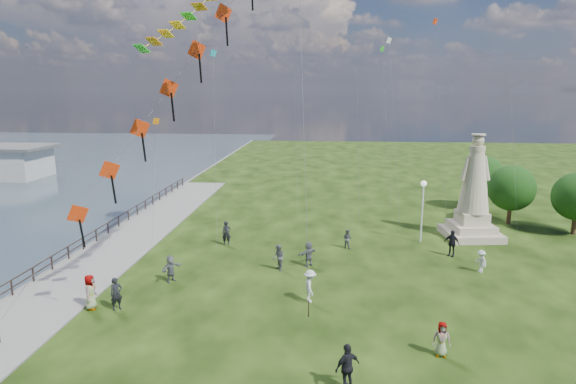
# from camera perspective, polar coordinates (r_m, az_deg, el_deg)

# --- Properties ---
(waterfront) EXTENTS (200.00, 200.00, 1.51)m
(waterfront) POSITION_cam_1_polar(r_m,az_deg,el_deg) (35.31, -23.78, -8.10)
(waterfront) COLOR #32424B
(waterfront) RESTS_ON ground
(statue) EXTENTS (4.52, 4.52, 8.19)m
(statue) POSITION_cam_1_polar(r_m,az_deg,el_deg) (40.27, 21.12, -0.81)
(statue) COLOR tan
(statue) RESTS_ON ground
(lamppost) EXTENTS (0.45, 0.45, 4.81)m
(lamppost) POSITION_cam_1_polar(r_m,az_deg,el_deg) (37.68, 15.69, -0.70)
(lamppost) COLOR silver
(lamppost) RESTS_ON ground
(tree_row) EXTENTS (8.79, 11.92, 5.22)m
(tree_row) POSITION_cam_1_polar(r_m,az_deg,el_deg) (46.86, 25.79, 0.62)
(tree_row) COLOR #382314
(tree_row) RESTS_ON ground
(person_0) EXTENTS (0.76, 0.76, 1.78)m
(person_0) POSITION_cam_1_polar(r_m,az_deg,el_deg) (27.57, -19.69, -11.28)
(person_0) COLOR black
(person_0) RESTS_ON ground
(person_1) EXTENTS (0.85, 0.98, 1.73)m
(person_1) POSITION_cam_1_polar(r_m,az_deg,el_deg) (31.28, -1.13, -7.79)
(person_1) COLOR #595960
(person_1) RESTS_ON ground
(person_2) EXTENTS (0.82, 1.28, 1.84)m
(person_2) POSITION_cam_1_polar(r_m,az_deg,el_deg) (26.90, 2.63, -11.08)
(person_2) COLOR silver
(person_2) RESTS_ON ground
(person_3) EXTENTS (1.25, 1.12, 1.92)m
(person_3) POSITION_cam_1_polar(r_m,az_deg,el_deg) (19.93, 7.05, -19.88)
(person_3) COLOR black
(person_3) RESTS_ON ground
(person_4) EXTENTS (0.79, 0.51, 1.58)m
(person_4) POSITION_cam_1_polar(r_m,az_deg,el_deg) (22.99, 17.74, -16.26)
(person_4) COLOR #595960
(person_4) RESTS_ON ground
(person_5) EXTENTS (1.34, 1.68, 1.67)m
(person_5) POSITION_cam_1_polar(r_m,az_deg,el_deg) (30.40, -13.73, -8.81)
(person_5) COLOR #595960
(person_5) RESTS_ON ground
(person_6) EXTENTS (0.76, 0.61, 1.84)m
(person_6) POSITION_cam_1_polar(r_m,az_deg,el_deg) (36.51, -7.30, -4.88)
(person_6) COLOR black
(person_6) RESTS_ON ground
(person_7) EXTENTS (0.82, 0.75, 1.44)m
(person_7) POSITION_cam_1_polar(r_m,az_deg,el_deg) (35.88, 7.03, -5.51)
(person_7) COLOR #595960
(person_7) RESTS_ON ground
(person_8) EXTENTS (0.80, 1.07, 1.48)m
(person_8) POSITION_cam_1_polar(r_m,az_deg,el_deg) (33.39, 21.90, -7.62)
(person_8) COLOR silver
(person_8) RESTS_ON ground
(person_9) EXTENTS (1.23, 1.10, 1.88)m
(person_9) POSITION_cam_1_polar(r_m,az_deg,el_deg) (35.78, 18.84, -5.76)
(person_9) COLOR black
(person_9) RESTS_ON ground
(person_10) EXTENTS (0.67, 0.99, 1.90)m
(person_10) POSITION_cam_1_polar(r_m,az_deg,el_deg) (28.11, -22.39, -10.90)
(person_10) COLOR #595960
(person_10) RESTS_ON ground
(person_11) EXTENTS (1.55, 1.62, 1.69)m
(person_11) POSITION_cam_1_polar(r_m,az_deg,el_deg) (32.07, 2.45, -7.33)
(person_11) COLOR #595960
(person_11) RESTS_ON ground
(red_kite_train) EXTENTS (10.81, 9.35, 17.98)m
(red_kite_train) POSITION_cam_1_polar(r_m,az_deg,el_deg) (25.96, -14.22, 11.04)
(red_kite_train) COLOR black
(red_kite_train) RESTS_ON ground
(small_kites) EXTENTS (28.65, 19.28, 27.11)m
(small_kites) POSITION_cam_1_polar(r_m,az_deg,el_deg) (43.37, 7.17, 16.03)
(small_kites) COLOR teal
(small_kites) RESTS_ON ground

